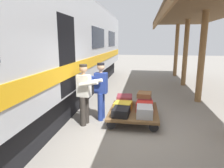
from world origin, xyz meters
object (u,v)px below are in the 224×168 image
at_px(suitcase_yellow_case, 123,106).
at_px(porter_in_overalls, 100,89).
at_px(porter_by_door, 85,93).
at_px(suitcase_maroon_trunk, 145,101).
at_px(suitcase_red_plastic, 145,106).
at_px(train_car, 14,51).
at_px(luggage_cart, 134,111).
at_px(suitcase_gray_aluminum, 145,112).
at_px(suitcase_burgundy_valise, 125,100).
at_px(suitcase_black_hardshell, 121,112).
at_px(suitcase_brown_leather, 144,95).

bearing_deg(suitcase_yellow_case, porter_in_overalls, 5.27).
bearing_deg(porter_by_door, suitcase_maroon_trunk, -149.03).
relative_size(suitcase_red_plastic, suitcase_yellow_case, 0.97).
bearing_deg(suitcase_yellow_case, train_car, 14.36).
xyz_separation_m(luggage_cart, suitcase_gray_aluminum, (-0.32, 0.48, 0.19)).
bearing_deg(suitcase_maroon_trunk, suitcase_gray_aluminum, 90.00).
bearing_deg(porter_in_overalls, suitcase_gray_aluminum, 161.96).
distance_m(suitcase_red_plastic, suitcase_maroon_trunk, 0.48).
distance_m(suitcase_burgundy_valise, suitcase_black_hardshell, 0.97).
xyz_separation_m(suitcase_brown_leather, porter_by_door, (1.63, 1.01, 0.26)).
xyz_separation_m(luggage_cart, suitcase_red_plastic, (-0.32, -0.00, 0.17)).
distance_m(suitcase_gray_aluminum, porter_by_door, 1.71).
distance_m(suitcase_gray_aluminum, porter_in_overalls, 1.44).
xyz_separation_m(suitcase_burgundy_valise, suitcase_black_hardshell, (0.00, 0.97, -0.04)).
xyz_separation_m(suitcase_maroon_trunk, suitcase_brown_leather, (0.01, -0.02, 0.21)).
xyz_separation_m(suitcase_red_plastic, porter_by_door, (1.64, 0.50, 0.48)).
distance_m(suitcase_red_plastic, suitcase_yellow_case, 0.63).
bearing_deg(suitcase_brown_leather, train_car, 19.58).
relative_size(suitcase_burgundy_valise, suitcase_gray_aluminum, 0.97).
bearing_deg(luggage_cart, porter_by_door, 20.74).
bearing_deg(porter_in_overalls, suitcase_red_plastic, -177.29).
bearing_deg(suitcase_gray_aluminum, suitcase_yellow_case, -37.42).
bearing_deg(suitcase_brown_leather, porter_in_overalls, 23.81).
distance_m(suitcase_black_hardshell, suitcase_brown_leather, 1.19).
height_order(suitcase_gray_aluminum, suitcase_black_hardshell, suitcase_gray_aluminum).
bearing_deg(luggage_cart, suitcase_maroon_trunk, -123.16).
relative_size(suitcase_gray_aluminum, suitcase_brown_leather, 1.09).
height_order(suitcase_gray_aluminum, suitcase_brown_leather, suitcase_brown_leather).
relative_size(suitcase_red_plastic, porter_by_door, 0.28).
bearing_deg(suitcase_maroon_trunk, porter_by_door, 30.97).
bearing_deg(luggage_cart, train_car, 12.98).
relative_size(suitcase_red_plastic, porter_in_overalls, 0.28).
bearing_deg(train_car, suitcase_yellow_case, -165.64).
height_order(train_car, suitcase_red_plastic, train_car).
xyz_separation_m(train_car, suitcase_black_hardshell, (-2.86, -0.25, -1.63)).
xyz_separation_m(luggage_cart, porter_in_overalls, (0.98, 0.06, 0.65)).
bearing_deg(suitcase_yellow_case, suitcase_maroon_trunk, -142.58).
relative_size(luggage_cart, suitcase_gray_aluminum, 3.25).
bearing_deg(suitcase_maroon_trunk, suitcase_brown_leather, -60.71).
distance_m(suitcase_burgundy_valise, porter_by_door, 1.49).
bearing_deg(suitcase_red_plastic, porter_in_overalls, 2.71).
distance_m(suitcase_gray_aluminum, suitcase_yellow_case, 0.80).
relative_size(luggage_cart, suitcase_red_plastic, 3.70).
height_order(suitcase_red_plastic, suitcase_yellow_case, suitcase_red_plastic).
bearing_deg(suitcase_burgundy_valise, suitcase_black_hardshell, 90.00).
xyz_separation_m(suitcase_burgundy_valise, suitcase_yellow_case, (0.00, 0.48, -0.04)).
xyz_separation_m(train_car, suitcase_yellow_case, (-2.86, -0.73, -1.63)).
relative_size(suitcase_gray_aluminum, suitcase_black_hardshell, 0.92).
xyz_separation_m(suitcase_burgundy_valise, suitcase_maroon_trunk, (-0.63, 0.00, -0.01)).
height_order(suitcase_brown_leather, porter_in_overalls, porter_in_overalls).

